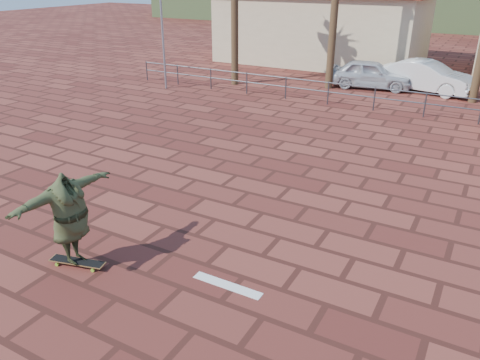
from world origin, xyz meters
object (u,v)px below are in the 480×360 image
at_px(longboard, 77,262).
at_px(skateboarder, 70,219).
at_px(car_white, 426,77).
at_px(car_silver, 371,74).

relative_size(longboard, skateboarder, 0.50).
xyz_separation_m(skateboarder, car_white, (3.50, 18.59, -0.33)).
distance_m(skateboarder, car_white, 18.92).
distance_m(longboard, car_silver, 18.13).
bearing_deg(longboard, car_white, 64.85).
xyz_separation_m(longboard, skateboarder, (-0.00, 0.00, 0.97)).
bearing_deg(longboard, car_silver, 72.38).
xyz_separation_m(car_silver, car_white, (2.51, 0.50, 0.04)).
relative_size(skateboarder, car_white, 0.53).
relative_size(longboard, car_silver, 0.29).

